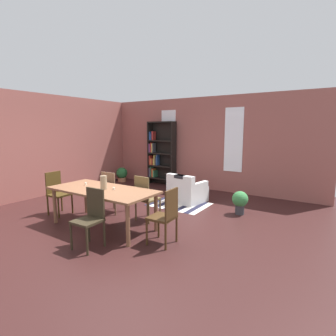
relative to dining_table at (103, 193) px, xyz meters
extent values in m
plane|color=#351A19|center=(0.02, 0.45, -0.68)|extent=(9.34, 9.34, 0.00)
cube|color=#99544D|center=(0.02, 4.10, 0.75)|extent=(7.46, 0.12, 2.86)
cube|color=#99544D|center=(-3.27, 0.45, 0.75)|extent=(0.12, 8.18, 2.86)
cube|color=white|center=(-1.11, 4.03, 0.89)|extent=(0.55, 0.02, 1.86)
cube|color=white|center=(1.16, 4.03, 0.89)|extent=(0.55, 0.02, 1.86)
cube|color=brown|center=(0.00, 0.00, 0.05)|extent=(2.16, 0.98, 0.04)
cylinder|color=brown|center=(-0.98, -0.39, -0.32)|extent=(0.07, 0.07, 0.72)
cylinder|color=brown|center=(0.98, -0.39, -0.32)|extent=(0.07, 0.07, 0.72)
cylinder|color=brown|center=(-0.98, 0.39, -0.32)|extent=(0.07, 0.07, 0.72)
cylinder|color=brown|center=(0.98, 0.39, -0.32)|extent=(0.07, 0.07, 0.72)
cylinder|color=#998466|center=(0.04, 0.00, 0.21)|extent=(0.13, 0.13, 0.26)
cylinder|color=silver|center=(-0.56, 0.06, 0.10)|extent=(0.04, 0.04, 0.05)
cylinder|color=silver|center=(0.23, 0.07, 0.10)|extent=(0.04, 0.04, 0.05)
cube|color=brown|center=(0.49, 0.79, -0.23)|extent=(0.43, 0.43, 0.04)
cube|color=brown|center=(0.47, 0.60, 0.02)|extent=(0.38, 0.06, 0.50)
cylinder|color=brown|center=(0.68, 0.95, -0.47)|extent=(0.04, 0.04, 0.43)
cylinder|color=brown|center=(0.32, 0.98, -0.47)|extent=(0.04, 0.04, 0.43)
cylinder|color=brown|center=(0.65, 0.60, -0.47)|extent=(0.04, 0.04, 0.43)
cylinder|color=brown|center=(0.29, 0.62, -0.47)|extent=(0.04, 0.04, 0.43)
cube|color=#302819|center=(0.49, -0.79, -0.23)|extent=(0.41, 0.41, 0.04)
cube|color=#302819|center=(0.48, -0.60, 0.02)|extent=(0.38, 0.04, 0.50)
cylinder|color=#302819|center=(0.31, -0.97, -0.47)|extent=(0.04, 0.04, 0.43)
cylinder|color=#302819|center=(0.67, -0.96, -0.47)|extent=(0.04, 0.04, 0.43)
cylinder|color=#302819|center=(0.30, -0.61, -0.47)|extent=(0.04, 0.04, 0.43)
cylinder|color=#302819|center=(0.66, -0.60, -0.47)|extent=(0.04, 0.04, 0.43)
cube|color=brown|center=(-0.49, 0.79, -0.23)|extent=(0.42, 0.42, 0.04)
cube|color=brown|center=(-0.47, 0.60, 0.02)|extent=(0.38, 0.05, 0.50)
cylinder|color=brown|center=(-0.32, 0.98, -0.47)|extent=(0.04, 0.04, 0.43)
cylinder|color=brown|center=(-0.68, 0.96, -0.47)|extent=(0.04, 0.04, 0.43)
cylinder|color=brown|center=(-0.30, 0.62, -0.47)|extent=(0.04, 0.04, 0.43)
cylinder|color=brown|center=(-0.65, 0.60, -0.47)|extent=(0.04, 0.04, 0.43)
cube|color=#413012|center=(-1.38, 0.00, -0.23)|extent=(0.42, 0.42, 0.04)
cube|color=#413012|center=(-1.56, -0.01, 0.02)|extent=(0.05, 0.38, 0.50)
cylinder|color=#413012|center=(-1.19, -0.17, -0.47)|extent=(0.04, 0.04, 0.43)
cylinder|color=#413012|center=(-1.21, 0.19, -0.47)|extent=(0.04, 0.04, 0.43)
cylinder|color=#413012|center=(-1.55, -0.19, -0.47)|extent=(0.04, 0.04, 0.43)
cylinder|color=#413012|center=(-1.57, 0.17, -0.47)|extent=(0.04, 0.04, 0.43)
cube|color=#412A14|center=(1.38, 0.00, -0.23)|extent=(0.42, 0.42, 0.04)
cube|color=#412A14|center=(1.56, 0.01, 0.02)|extent=(0.05, 0.38, 0.50)
cylinder|color=#412A14|center=(1.19, 0.17, -0.47)|extent=(0.04, 0.04, 0.43)
cylinder|color=#412A14|center=(1.21, -0.19, -0.47)|extent=(0.04, 0.04, 0.43)
cylinder|color=#412A14|center=(1.55, 0.19, -0.47)|extent=(0.04, 0.04, 0.43)
cylinder|color=#412A14|center=(1.57, -0.17, -0.47)|extent=(0.04, 0.04, 0.43)
cube|color=black|center=(-1.75, 3.85, 0.38)|extent=(0.04, 0.29, 2.13)
cube|color=black|center=(-0.79, 3.85, 0.38)|extent=(0.04, 0.29, 2.13)
cube|color=black|center=(-1.27, 3.99, 0.38)|extent=(1.00, 0.01, 2.13)
cube|color=black|center=(-1.27, 3.85, -0.47)|extent=(0.96, 0.29, 0.04)
cube|color=#8C4C8C|center=(-1.72, 3.85, -0.30)|extent=(0.03, 0.24, 0.30)
cube|color=#33724C|center=(-1.68, 3.85, -0.27)|extent=(0.03, 0.22, 0.35)
cube|color=#B22D28|center=(-1.63, 3.85, -0.30)|extent=(0.03, 0.17, 0.30)
cube|color=orange|center=(-1.58, 3.85, -0.31)|extent=(0.03, 0.21, 0.28)
cube|color=#33724C|center=(-1.53, 3.85, -0.33)|extent=(0.05, 0.23, 0.23)
cube|color=black|center=(-1.27, 3.85, -0.04)|extent=(0.96, 0.29, 0.04)
cube|color=#B22D28|center=(-1.71, 3.85, 0.13)|extent=(0.04, 0.22, 0.31)
cube|color=orange|center=(-1.65, 3.85, 0.09)|extent=(0.04, 0.23, 0.22)
cube|color=#B22D28|center=(-1.61, 3.85, 0.08)|extent=(0.03, 0.21, 0.20)
cube|color=gold|center=(-1.55, 3.85, 0.08)|extent=(0.05, 0.17, 0.20)
cube|color=gold|center=(-1.50, 3.85, 0.15)|extent=(0.03, 0.24, 0.34)
cube|color=#4C4C51|center=(-1.46, 3.85, 0.11)|extent=(0.03, 0.21, 0.27)
cube|color=#284C8C|center=(-1.42, 3.85, 0.16)|extent=(0.03, 0.17, 0.36)
cube|color=black|center=(-1.27, 3.85, 0.38)|extent=(0.96, 0.29, 0.04)
cube|color=#8C4C8C|center=(-1.71, 3.85, 0.55)|extent=(0.03, 0.23, 0.29)
cube|color=#B22D28|center=(-1.66, 3.85, 0.57)|extent=(0.04, 0.16, 0.34)
cube|color=gold|center=(-1.62, 3.85, 0.56)|extent=(0.04, 0.17, 0.31)
cube|color=#4C4C51|center=(-1.58, 3.85, 0.57)|extent=(0.03, 0.19, 0.33)
cube|color=black|center=(-1.27, 3.85, 0.81)|extent=(0.96, 0.29, 0.04)
cube|color=#284C8C|center=(-1.70, 3.85, 0.97)|extent=(0.05, 0.18, 0.28)
cube|color=#284C8C|center=(-1.65, 3.85, 0.94)|extent=(0.05, 0.24, 0.22)
cube|color=#B22D28|center=(-1.59, 3.85, 0.98)|extent=(0.05, 0.19, 0.30)
cube|color=black|center=(-1.27, 3.85, 1.43)|extent=(0.96, 0.29, 0.04)
cube|color=silver|center=(0.51, 2.47, -0.48)|extent=(0.90, 0.90, 0.40)
cube|color=silver|center=(0.47, 2.15, -0.11)|extent=(0.81, 0.27, 0.35)
cube|color=silver|center=(0.85, 2.42, -0.21)|extent=(0.22, 0.73, 0.15)
cube|color=silver|center=(0.17, 2.52, -0.21)|extent=(0.22, 0.73, 0.15)
cube|color=black|center=(0.47, 2.15, 0.03)|extent=(0.30, 0.21, 0.08)
cylinder|color=#9E6042|center=(-2.74, 3.46, -0.61)|extent=(0.30, 0.30, 0.15)
sphere|color=#235B2D|center=(-2.74, 3.46, -0.37)|extent=(0.40, 0.40, 0.40)
cylinder|color=#333338|center=(1.99, 2.20, -0.58)|extent=(0.20, 0.20, 0.21)
sphere|color=#387F42|center=(1.99, 2.20, -0.33)|extent=(0.35, 0.35, 0.35)
cube|color=#1E1E33|center=(-0.17, 2.11, -0.68)|extent=(0.14, 1.08, 0.01)
cube|color=silver|center=(-0.03, 2.11, -0.68)|extent=(0.14, 1.08, 0.01)
cube|color=#1E1E33|center=(0.11, 2.11, -0.68)|extent=(0.14, 1.08, 0.01)
cube|color=silver|center=(0.25, 2.11, -0.68)|extent=(0.14, 1.08, 0.01)
cube|color=#1E1E33|center=(0.39, 2.11, -0.68)|extent=(0.14, 1.08, 0.01)
cube|color=silver|center=(0.53, 2.11, -0.68)|extent=(0.14, 1.08, 0.01)
cube|color=#1E1E33|center=(0.68, 2.11, -0.68)|extent=(0.14, 1.08, 0.01)
cube|color=silver|center=(0.82, 2.11, -0.68)|extent=(0.14, 1.08, 0.01)
cube|color=#1E1E33|center=(0.96, 2.11, -0.68)|extent=(0.14, 1.08, 0.01)
cube|color=silver|center=(1.10, 2.11, -0.68)|extent=(0.14, 1.08, 0.01)
camera|label=1|loc=(3.72, -3.42, 1.23)|focal=27.95mm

